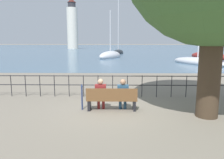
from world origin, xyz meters
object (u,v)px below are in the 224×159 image
at_px(sailboat_0, 110,56).
at_px(harbor_lighthouse, 72,26).
at_px(closed_umbrella, 82,95).
at_px(sailboat_5, 208,56).
at_px(sailboat_3, 118,52).
at_px(sailboat_2, 197,62).
at_px(seated_person_left, 101,93).
at_px(seated_person_right, 123,93).
at_px(park_bench, 112,100).

distance_m(sailboat_0, harbor_lighthouse, 62.38).
relative_size(closed_umbrella, sailboat_5, 0.08).
height_order(sailboat_0, harbor_lighthouse, harbor_lighthouse).
height_order(sailboat_3, sailboat_5, sailboat_3).
xyz_separation_m(sailboat_2, harbor_lighthouse, (-29.32, 69.85, 9.67)).
distance_m(seated_person_left, harbor_lighthouse, 91.32).
bearing_deg(sailboat_0, seated_person_right, -64.34).
relative_size(sailboat_2, harbor_lighthouse, 0.47).
relative_size(seated_person_right, sailboat_2, 0.12).
bearing_deg(seated_person_left, sailboat_0, 90.86).
height_order(seated_person_left, sailboat_3, sailboat_3).
xyz_separation_m(park_bench, sailboat_2, (10.27, 19.16, -0.16)).
bearing_deg(park_bench, sailboat_5, 61.82).
xyz_separation_m(seated_person_left, seated_person_right, (0.86, 0.00, -0.00)).
bearing_deg(closed_umbrella, park_bench, -4.09).
distance_m(seated_person_left, seated_person_right, 0.86).
bearing_deg(park_bench, sailboat_0, 91.68).
bearing_deg(sailboat_2, sailboat_5, 37.85).
bearing_deg(sailboat_3, harbor_lighthouse, 127.05).
height_order(park_bench, seated_person_right, seated_person_right).
bearing_deg(sailboat_5, seated_person_right, -133.72).
height_order(closed_umbrella, harbor_lighthouse, harbor_lighthouse).
relative_size(seated_person_left, sailboat_2, 0.12).
distance_m(seated_person_left, sailboat_0, 30.03).
distance_m(seated_person_right, sailboat_5, 33.37).
xyz_separation_m(closed_umbrella, sailboat_3, (1.78, 44.42, -0.22)).
relative_size(seated_person_right, sailboat_5, 0.10).
xyz_separation_m(seated_person_right, harbor_lighthouse, (-19.48, 88.92, 9.27)).
bearing_deg(sailboat_5, park_bench, -134.31).
xyz_separation_m(park_bench, sailboat_3, (0.62, 44.50, -0.08)).
relative_size(sailboat_3, sailboat_5, 1.03).
bearing_deg(closed_umbrella, harbor_lighthouse, 101.37).
distance_m(seated_person_right, sailboat_3, 44.43).
height_order(seated_person_right, sailboat_3, sailboat_3).
bearing_deg(sailboat_5, harbor_lighthouse, 104.35).
relative_size(seated_person_left, seated_person_right, 1.01).
bearing_deg(sailboat_2, harbor_lighthouse, 88.75).
xyz_separation_m(sailboat_3, sailboat_5, (15.27, -14.85, -0.01)).
bearing_deg(sailboat_3, sailboat_5, -30.99).
bearing_deg(seated_person_right, seated_person_left, -179.99).
xyz_separation_m(sailboat_0, sailboat_5, (16.77, -0.45, -0.01)).
xyz_separation_m(seated_person_right, sailboat_2, (9.84, 19.08, -0.40)).
relative_size(seated_person_right, closed_umbrella, 1.18).
height_order(park_bench, sailboat_2, sailboat_2).
distance_m(sailboat_0, sailboat_5, 16.78).
relative_size(sailboat_0, sailboat_3, 0.65).
height_order(seated_person_right, sailboat_2, sailboat_2).
xyz_separation_m(park_bench, seated_person_left, (-0.43, 0.08, 0.24)).
relative_size(sailboat_3, harbor_lighthouse, 0.61).
distance_m(park_bench, sailboat_5, 33.64).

